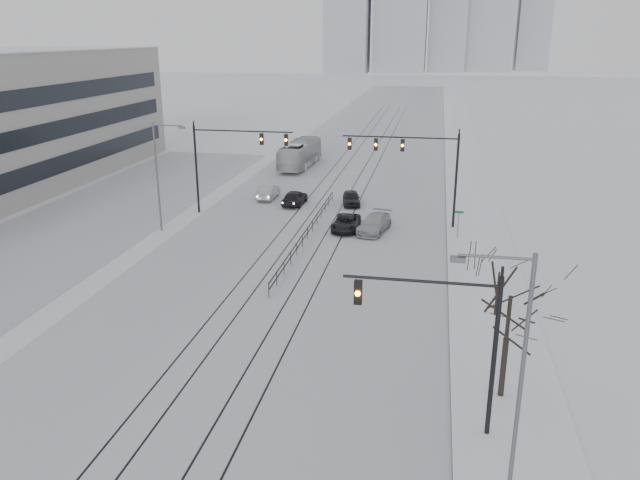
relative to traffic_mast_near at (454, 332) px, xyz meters
The scene contains 19 objects.
road 55.26m from the traffic_mast_near, 101.30° to the left, with size 22.00×260.00×0.02m, color silver.
sidewalk_east 54.26m from the traffic_mast_near, 87.13° to the left, with size 5.00×260.00×0.16m, color white.
curb 54.19m from the traffic_mast_near, 89.72° to the left, with size 0.10×260.00×0.12m, color gray.
parking_strip 42.54m from the traffic_mast_near, 136.71° to the left, with size 14.00×60.00×0.03m, color silver.
tram_rails 35.96m from the traffic_mast_near, 107.60° to the left, with size 5.30×180.00×0.01m.
traffic_mast_near is the anchor object (origin of this frame).
traffic_mast_ne 29.14m from the traffic_mast_near, 95.19° to the left, with size 9.60×0.37×8.00m.
traffic_mast_nw 35.69m from the traffic_mast_near, 122.77° to the left, with size 9.10×0.37×8.00m.
street_light_east 3.61m from the traffic_mast_near, 57.45° to the right, with size 2.73×0.25×9.00m.
street_light_west 33.24m from the traffic_mast_near, 133.76° to the left, with size 2.73×0.25×9.00m.
bare_tree 3.85m from the traffic_mast_near, 51.24° to the left, with size 4.40×4.40×6.10m.
median_fence 26.62m from the traffic_mast_near, 114.20° to the left, with size 0.06×24.00×1.00m.
street_sign 26.19m from the traffic_mast_near, 87.77° to the left, with size 0.70×0.06×2.40m.
sedan_sb_inner 37.21m from the traffic_mast_near, 112.49° to the left, with size 1.70×4.23×1.44m, color black.
sedan_sb_outer 40.15m from the traffic_mast_near, 115.62° to the left, with size 1.46×4.19×1.38m, color #9B9DA2.
sedan_nb_front 28.47m from the traffic_mast_near, 106.75° to the left, with size 2.06×4.47×1.24m, color black.
sedan_nb_right 27.75m from the traffic_mast_near, 102.05° to the left, with size 1.99×4.89×1.42m, color #A1A4A9.
sedan_nb_far 36.44m from the traffic_mast_near, 104.04° to the left, with size 1.58×3.93×1.34m, color black.
box_truck 55.00m from the traffic_mast_near, 108.58° to the left, with size 2.68×11.46×3.19m, color #BABDBE.
Camera 1 is at (9.67, -16.57, 15.59)m, focal length 35.00 mm.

